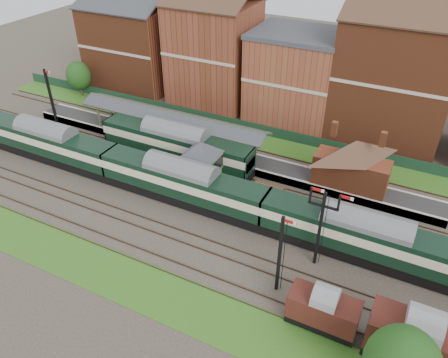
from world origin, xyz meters
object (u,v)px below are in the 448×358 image
at_px(signal_box, 202,164).
at_px(semaphore_bracket, 321,224).
at_px(platform_railcar, 176,144).
at_px(dmu_train, 182,182).
at_px(goods_van_a, 323,310).

height_order(signal_box, semaphore_bracket, semaphore_bracket).
xyz_separation_m(signal_box, platform_railcar, (-5.35, 3.25, -0.55)).
relative_size(semaphore_bracket, platform_railcar, 0.41).
bearing_deg(dmu_train, semaphore_bracket, -9.08).
bearing_deg(goods_van_a, platform_railcar, 145.82).
xyz_separation_m(semaphore_bracket, goods_van_a, (2.44, -6.50, -2.75)).
distance_m(semaphore_bracket, platform_railcar, 22.37).
distance_m(signal_box, platform_railcar, 6.28).
xyz_separation_m(signal_box, dmu_train, (-0.60, -3.25, -0.62)).
xyz_separation_m(semaphore_bracket, dmu_train, (-15.64, 2.50, -2.06)).
relative_size(signal_box, semaphore_bracket, 0.73).
bearing_deg(goods_van_a, signal_box, 144.98).
distance_m(dmu_train, platform_railcar, 8.05).
bearing_deg(signal_box, dmu_train, -100.49).
distance_m(dmu_train, goods_van_a, 20.21).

